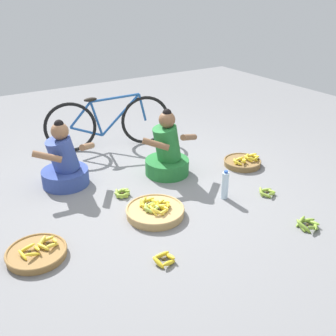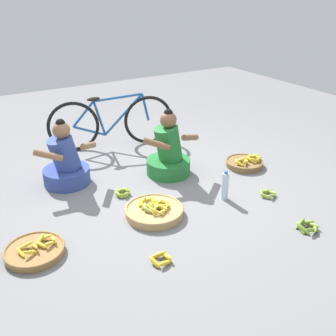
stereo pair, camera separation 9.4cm
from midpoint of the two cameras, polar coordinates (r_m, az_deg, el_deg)
The scene contains 12 objects.
ground_plane at distance 4.33m, azimuth -2.03°, elevation -3.21°, with size 10.00×10.00×0.00m, color slate.
vendor_woman_front at distance 4.58m, azimuth -0.71°, elevation 2.09°, with size 0.73×0.52×0.80m.
vendor_woman_behind at distance 4.50m, azimuth -15.48°, elevation 0.45°, with size 0.74×0.52×0.77m.
bicycle_leaning at distance 5.37m, azimuth -9.16°, elevation 6.53°, with size 1.66×0.48×0.73m.
banana_basket_back_left at distance 3.86m, azimuth -2.59°, elevation -6.26°, with size 0.58×0.58×0.15m.
banana_basket_mid_right at distance 3.53m, azimuth -19.33°, elevation -11.56°, with size 0.51×0.51×0.12m.
banana_basket_near_bicycle at distance 4.96m, azimuth 10.31°, elevation 0.87°, with size 0.46×0.46×0.14m.
loose_bananas_back_center at distance 4.23m, azimuth -7.35°, elevation -3.67°, with size 0.19×0.20×0.09m.
loose_bananas_front_right at distance 3.90m, azimuth 19.02°, elevation -7.79°, with size 0.23×0.24×0.10m.
loose_bananas_back_right at distance 4.35m, azimuth 13.62°, elevation -3.48°, with size 0.20×0.20×0.09m.
loose_bananas_mid_left at distance 3.29m, azimuth -1.33°, elevation -13.15°, with size 0.18×0.19×0.08m.
water_bottle at distance 4.14m, azimuth 7.67°, elevation -2.51°, with size 0.07×0.07×0.32m.
Camera 1 is at (-1.93, -3.26, 2.09)m, focal length 41.81 mm.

